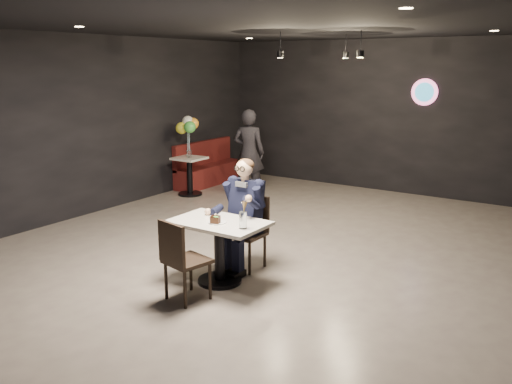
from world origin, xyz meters
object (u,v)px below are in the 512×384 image
Objects in this scene: sundae_glass at (243,220)px; seated_man at (246,213)px; booth_bench at (209,163)px; chair_far at (246,233)px; main_table at (219,252)px; balloon_vase at (189,154)px; passerby at (249,153)px; chair_near at (187,259)px; side_table at (190,178)px.

seated_man is at bearing 122.12° from sundae_glass.
sundae_glass is 5.75m from booth_bench.
seated_man is (0.00, 0.00, 0.26)m from chair_far.
seated_man reaches higher than booth_bench.
booth_bench reaches higher than main_table.
passerby is at bearing 33.47° from balloon_vase.
sundae_glass is (0.39, -0.07, 0.47)m from main_table.
seated_man is at bearing 101.91° from chair_near.
seated_man is at bearing -39.87° from side_table.
seated_man is at bearing 0.00° from chair_far.
booth_bench is (-3.85, 4.26, -0.39)m from sundae_glass.
seated_man is 0.79× the size of booth_bench.
main_table is 7.68× the size of balloon_vase.
sundae_glass is at bearing -42.58° from side_table.
passerby reaches higher than main_table.
seated_man is at bearing -46.46° from booth_bench.
seated_man is 5.02m from booth_bench.
main_table is at bearing 169.19° from sundae_glass.
chair_far is at bearing 0.00° from seated_man.
main_table is at bearing -90.00° from seated_man.
booth_bench is (-3.45, 3.63, -0.00)m from chair_far.
main_table is 1.20× the size of chair_far.
sundae_glass is at bearing 63.32° from chair_near.
passerby is (1.27, -0.36, 0.38)m from booth_bench.
balloon_vase is at bearing 0.00° from side_table.
balloon_vase is (-3.15, 3.18, 0.45)m from main_table.
booth_bench is 1.37m from passerby.
seated_man is 0.75m from sundae_glass.
side_table is (-3.15, 2.63, -0.38)m from seated_man.
passerby reaches higher than chair_near.
chair_far is 0.26m from seated_man.
booth_bench is 2.69× the size of side_table.
chair_near is 0.74m from sundae_glass.
main_table is 0.57m from chair_near.
booth_bench is (-3.45, 4.75, -0.00)m from chair_near.
main_table is 5.87× the size of sundae_glass.
passerby reaches higher than chair_far.
side_table is at bearing -73.30° from booth_bench.
sundae_glass reaches higher than balloon_vase.
chair_near is 4.92m from passerby.
main_table is at bearing 101.91° from chair_near.
chair_near is (-0.00, -0.57, 0.09)m from main_table.
sundae_glass reaches higher than side_table.
passerby is (-2.18, 3.27, 0.12)m from seated_man.
chair_near is at bearing 98.65° from passerby.
main_table is at bearing 101.94° from passerby.
sundae_glass is 0.10× the size of booth_bench.
side_table is 0.40× the size of passerby.
side_table is 4.75× the size of balloon_vase.
booth_bench is at bearing 129.54° from main_table.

